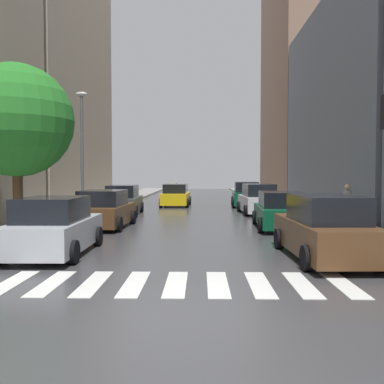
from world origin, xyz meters
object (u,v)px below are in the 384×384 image
street_tree_left (17,121)px  parked_car_left_second (104,210)px  parked_car_left_third (123,201)px  parked_car_right_fourth (246,195)px  pedestrian_foreground (347,203)px  parked_car_right_second (280,211)px  taxi_midroad (176,196)px  parked_car_left_nearest (54,228)px  parked_car_right_third (258,200)px  lamp_post_left (82,145)px  parked_car_right_nearest (324,229)px

street_tree_left → parked_car_left_second: bearing=49.5°
parked_car_left_third → parked_car_right_fourth: bearing=-51.8°
pedestrian_foreground → street_tree_left: (-13.35, -3.49, 3.25)m
parked_car_right_second → taxi_midroad: (-5.27, 12.81, 0.01)m
parked_car_left_nearest → pedestrian_foreground: pedestrian_foreground is taller
parked_car_right_third → parked_car_left_third: bearing=92.3°
parked_car_right_second → parked_car_right_fourth: (-0.14, 12.59, 0.08)m
parked_car_left_third → lamp_post_left: lamp_post_left is taller
parked_car_left_nearest → street_tree_left: bearing=36.5°
parked_car_right_nearest → street_tree_left: size_ratio=0.76×
parked_car_right_fourth → lamp_post_left: size_ratio=0.75×
parked_car_right_nearest → street_tree_left: bearing=67.9°
lamp_post_left → parked_car_left_second: bearing=-60.0°
parked_car_right_third → pedestrian_foreground: (3.14, -6.08, 0.26)m
parked_car_right_fourth → taxi_midroad: (-5.13, 0.22, -0.07)m
parked_car_left_nearest → parked_car_left_third: bearing=0.0°
parked_car_left_nearest → parked_car_left_second: parked_car_left_nearest is taller
parked_car_left_nearest → parked_car_right_nearest: parked_car_right_nearest is taller
street_tree_left → lamp_post_left: (0.70, 6.17, -0.45)m
parked_car_right_second → parked_car_right_fourth: bearing=3.2°
parked_car_right_second → lamp_post_left: size_ratio=0.72×
parked_car_left_second → parked_car_left_third: 5.93m
taxi_midroad → lamp_post_left: size_ratio=0.69×
parked_car_left_nearest → parked_car_left_second: 6.23m
parked_car_right_fourth → pedestrian_foreground: size_ratio=2.71×
parked_car_right_nearest → parked_car_right_second: size_ratio=1.04×
parked_car_right_nearest → street_tree_left: (-10.23, 3.76, 3.50)m
parked_car_left_nearest → pedestrian_foreground: bearing=-59.0°
parked_car_right_fourth → parked_car_left_third: bearing=132.7°
parked_car_right_third → pedestrian_foreground: 6.85m
parked_car_left_nearest → parked_car_right_nearest: bearing=-94.6°
parked_car_right_nearest → parked_car_left_second: bearing=46.9°
parked_car_right_nearest → lamp_post_left: 14.10m
parked_car_left_second → parked_car_right_third: 10.11m
taxi_midroad → parked_car_right_second: bearing=-155.7°
parked_car_right_nearest → parked_car_right_fourth: bearing=-1.5°
taxi_midroad → lamp_post_left: 10.84m
parked_car_left_nearest → parked_car_right_third: (7.73, 12.82, 0.03)m
parked_car_right_second → pedestrian_foreground: size_ratio=2.60×
taxi_midroad → parked_car_left_third: bearing=160.4°
pedestrian_foreground → parked_car_right_second: bearing=-13.0°
parked_car_left_nearest → taxi_midroad: (2.49, 18.89, -0.03)m
parked_car_left_nearest → street_tree_left: street_tree_left is taller
parked_car_left_second → lamp_post_left: bearing=32.5°
parked_car_right_fourth → lamp_post_left: bearing=137.4°
parked_car_left_second → parked_car_right_fourth: 14.55m
pedestrian_foreground → lamp_post_left: 13.23m
parked_car_right_nearest → parked_car_right_fourth: (-0.13, 19.18, 0.00)m
parked_car_right_nearest → pedestrian_foreground: (3.12, 7.25, 0.25)m
parked_car_left_second → parked_car_right_second: 7.69m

